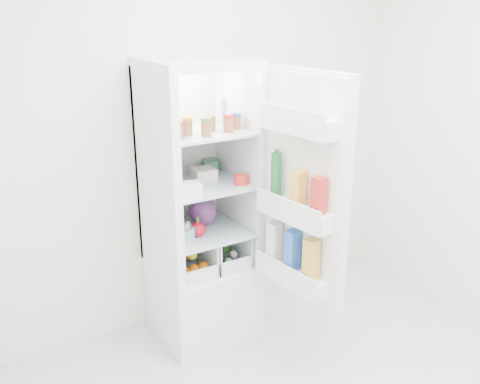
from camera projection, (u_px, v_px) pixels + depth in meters
room_walls at (370, 130)px, 2.24m from camera, size 3.02×3.02×2.61m
refrigerator at (198, 238)px, 3.45m from camera, size 0.60×0.60×1.80m
shelf_low at (202, 230)px, 3.38m from camera, size 0.49×0.53×0.01m
shelf_mid at (201, 184)px, 3.27m from camera, size 0.49×0.53×0.02m
shelf_top at (200, 131)px, 3.16m from camera, size 0.49×0.53×0.02m
crisper_left at (185, 253)px, 3.36m from camera, size 0.23×0.46×0.22m
crisper_right at (219, 245)px, 3.48m from camera, size 0.23×0.46×0.22m
condiment_jars at (202, 126)px, 3.07m from camera, size 0.46×0.32×0.08m
squeeze_bottle at (220, 110)px, 3.35m from camera, size 0.06×0.06×0.16m
tub_white at (190, 190)px, 3.02m from camera, size 0.15×0.15×0.08m
tub_cream at (204, 174)px, 3.30m from camera, size 0.15×0.15×0.08m
tin_red at (241, 180)px, 3.24m from camera, size 0.11×0.11×0.06m
tub_green at (210, 165)px, 3.50m from camera, size 0.13×0.15×0.07m
red_cabbage at (202, 211)px, 3.42m from camera, size 0.18×0.18×0.18m
bell_pepper at (198, 229)px, 3.26m from camera, size 0.09×0.09×0.09m
mushroom_bowl at (182, 233)px, 3.23m from camera, size 0.18×0.18×0.07m
citrus_pile at (188, 260)px, 3.31m from camera, size 0.20×0.24×0.16m
veg_pile at (220, 251)px, 3.50m from camera, size 0.16×0.30×0.10m
fridge_door at (302, 194)px, 2.96m from camera, size 0.24×0.60×1.30m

